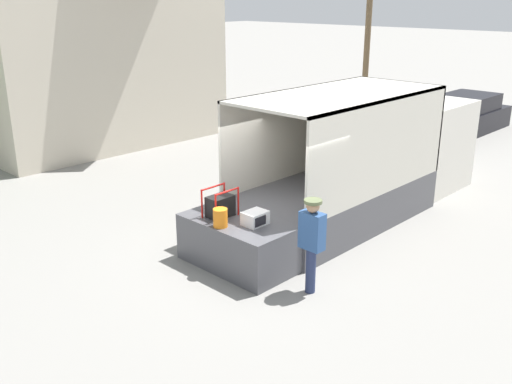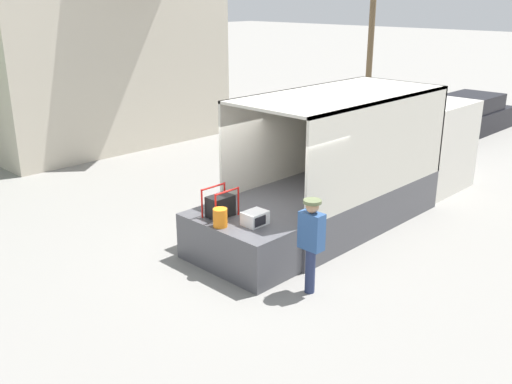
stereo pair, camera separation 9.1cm
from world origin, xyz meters
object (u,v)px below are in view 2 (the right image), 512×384
(portable_generator, at_px, (221,205))
(box_truck, at_px, (380,167))
(utility_pole, at_px, (372,26))
(pickup_truck_black, at_px, (462,118))
(microwave, at_px, (255,218))
(orange_bucket, at_px, (220,218))
(worker_person, at_px, (311,236))

(portable_generator, bearing_deg, box_truck, -4.50)
(box_truck, bearing_deg, utility_pole, 35.16)
(pickup_truck_black, bearing_deg, microwave, -170.02)
(orange_bucket, relative_size, worker_person, 0.20)
(microwave, relative_size, orange_bucket, 1.27)
(worker_person, distance_m, utility_pole, 18.92)
(box_truck, bearing_deg, portable_generator, 175.50)
(portable_generator, xyz_separation_m, worker_person, (0.21, -2.10, -0.08))
(box_truck, distance_m, orange_bucket, 5.42)
(box_truck, bearing_deg, worker_person, -160.60)
(orange_bucket, height_order, pickup_truck_black, pickup_truck_black)
(portable_generator, height_order, pickup_truck_black, portable_generator)
(portable_generator, height_order, orange_bucket, portable_generator)
(box_truck, height_order, microwave, box_truck)
(orange_bucket, relative_size, utility_pole, 0.05)
(portable_generator, bearing_deg, worker_person, -84.28)
(microwave, xyz_separation_m, utility_pole, (16.14, 8.31, 2.63))
(microwave, relative_size, pickup_truck_black, 0.08)
(portable_generator, bearing_deg, microwave, -79.37)
(portable_generator, bearing_deg, pickup_truck_black, 6.72)
(pickup_truck_black, bearing_deg, box_truck, -167.11)
(portable_generator, bearing_deg, utility_pole, 24.80)
(pickup_truck_black, bearing_deg, orange_bucket, -171.92)
(pickup_truck_black, distance_m, utility_pole, 7.06)
(box_truck, xyz_separation_m, microwave, (-4.89, -0.39, 0.10))
(box_truck, height_order, pickup_truck_black, box_truck)
(box_truck, distance_m, pickup_truck_black, 9.16)
(worker_person, bearing_deg, box_truck, 19.40)
(microwave, bearing_deg, worker_person, -87.28)
(pickup_truck_black, bearing_deg, portable_generator, -173.28)
(microwave, relative_size, worker_person, 0.26)
(microwave, height_order, utility_pole, utility_pole)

